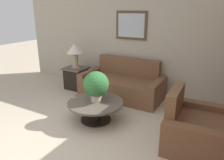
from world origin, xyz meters
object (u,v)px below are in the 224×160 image
at_px(side_table, 76,78).
at_px(coffee_table, 96,107).
at_px(potted_plant_on_table, 96,85).
at_px(table_lamp, 75,51).
at_px(couch_main, 122,85).
at_px(armchair, 194,128).

bearing_deg(side_table, coffee_table, -40.57).
height_order(side_table, potted_plant_on_table, potted_plant_on_table).
xyz_separation_m(coffee_table, potted_plant_on_table, (-0.00, 0.04, 0.45)).
height_order(coffee_table, table_lamp, table_lamp).
xyz_separation_m(coffee_table, table_lamp, (-1.49, 1.28, 0.76)).
relative_size(coffee_table, side_table, 1.85).
bearing_deg(coffee_table, couch_main, 94.47).
xyz_separation_m(side_table, potted_plant_on_table, (1.49, -1.24, 0.44)).
distance_m(couch_main, potted_plant_on_table, 1.40).
bearing_deg(table_lamp, side_table, 90.00).
bearing_deg(potted_plant_on_table, couch_main, 94.54).
height_order(couch_main, coffee_table, couch_main).
xyz_separation_m(couch_main, side_table, (-1.38, -0.08, 0.00)).
relative_size(couch_main, coffee_table, 1.85).
height_order(coffee_table, potted_plant_on_table, potted_plant_on_table).
distance_m(armchair, table_lamp, 3.62).
bearing_deg(coffee_table, table_lamp, 139.43).
xyz_separation_m(coffee_table, side_table, (-1.49, 1.28, 0.01)).
height_order(couch_main, side_table, couch_main).
height_order(table_lamp, potted_plant_on_table, table_lamp).
bearing_deg(armchair, couch_main, 54.37).
relative_size(armchair, table_lamp, 1.77).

